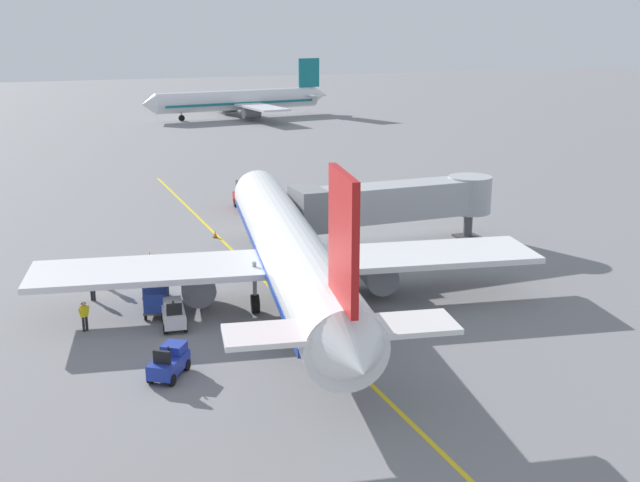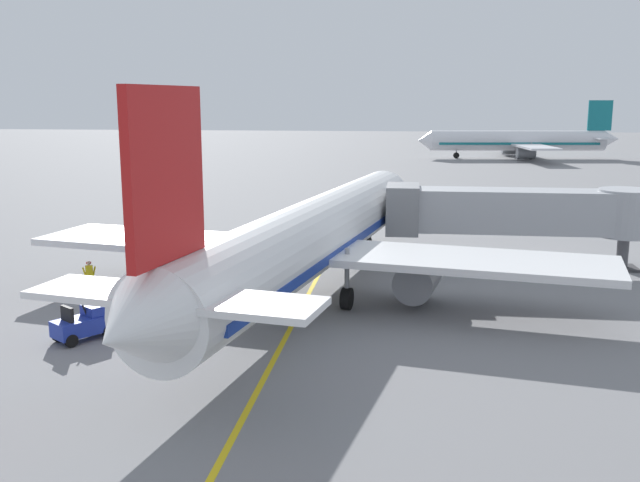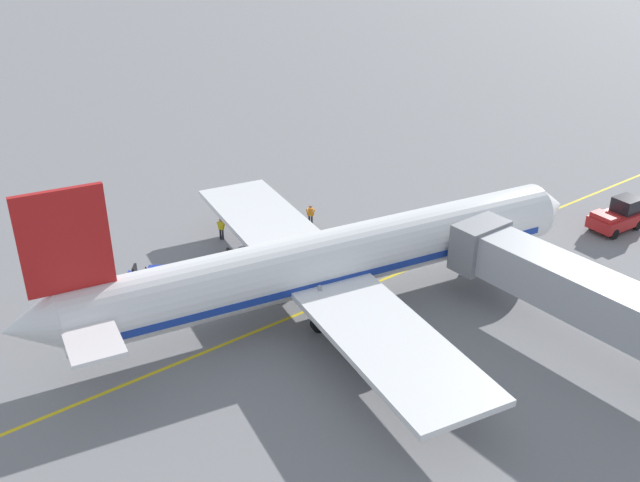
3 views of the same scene
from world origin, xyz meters
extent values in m
plane|color=slate|center=(0.00, 0.00, 0.00)|extent=(400.00, 400.00, 0.00)
cube|color=gold|center=(0.00, 0.00, 0.00)|extent=(0.24, 80.00, 0.01)
cylinder|color=white|center=(0.38, -1.98, 3.29)|extent=(9.56, 32.13, 3.70)
cube|color=#193899|center=(0.38, -1.98, 2.82)|extent=(9.13, 29.62, 0.44)
cone|color=white|center=(3.57, 14.92, 3.29)|extent=(4.01, 3.03, 3.63)
cone|color=white|center=(-2.84, -19.08, 3.58)|extent=(3.61, 3.33, 3.14)
cube|color=black|center=(3.24, 13.15, 3.93)|extent=(2.93, 1.60, 0.60)
cube|color=white|center=(0.20, -2.96, 2.64)|extent=(30.44, 10.67, 0.36)
cylinder|color=gray|center=(-5.06, -1.16, 1.39)|extent=(2.56, 3.52, 2.00)
cylinder|color=gray|center=(5.75, -3.20, 1.39)|extent=(2.56, 3.52, 2.00)
cube|color=red|center=(-2.39, -16.72, 7.88)|extent=(1.13, 4.38, 5.50)
cube|color=white|center=(-2.36, -16.52, 3.84)|extent=(10.31, 4.41, 0.24)
cylinder|color=black|center=(2.46, 9.03, 0.55)|extent=(0.65, 1.16, 1.10)
cylinder|color=gray|center=(2.46, 9.03, 2.10)|extent=(0.24, 0.24, 2.00)
cylinder|color=black|center=(-2.25, -3.52, 0.55)|extent=(0.65, 1.16, 1.10)
cylinder|color=gray|center=(-2.25, -3.52, 2.10)|extent=(0.24, 0.24, 2.00)
cylinder|color=black|center=(2.27, -4.37, 0.55)|extent=(0.65, 1.16, 1.10)
cylinder|color=gray|center=(2.27, -4.37, 2.10)|extent=(0.24, 0.24, 2.00)
cube|color=#A8AAAF|center=(11.14, 6.29, 3.49)|extent=(14.22, 2.80, 2.60)
cube|color=gray|center=(4.83, 6.29, 3.49)|extent=(2.00, 3.50, 2.99)
cylinder|color=#A8AAAF|center=(18.24, 6.29, 3.49)|extent=(3.36, 3.36, 2.86)
cylinder|color=#4C4C51|center=(18.24, 6.29, 1.09)|extent=(0.70, 0.70, 2.19)
cube|color=#38383A|center=(18.24, 6.29, 0.08)|extent=(1.80, 1.80, 0.16)
cube|color=#B21E1E|center=(5.02, 21.95, 0.85)|extent=(2.52, 4.55, 0.90)
cube|color=black|center=(5.09, 22.94, 1.85)|extent=(1.78, 1.97, 1.10)
cube|color=#B21E1E|center=(4.90, 20.42, 1.48)|extent=(1.95, 1.24, 0.36)
cylinder|color=black|center=(5.84, 20.46, 0.40)|extent=(0.41, 0.82, 0.80)
cylinder|color=black|center=(3.98, 20.60, 0.40)|extent=(0.41, 0.82, 0.80)
cylinder|color=black|center=(6.06, 23.31, 0.40)|extent=(0.41, 0.82, 0.80)
cylinder|color=black|center=(4.19, 23.45, 0.40)|extent=(0.41, 0.82, 0.80)
cube|color=silver|center=(-7.13, -4.07, 0.63)|extent=(1.50, 2.63, 0.70)
cube|color=silver|center=(-7.04, -3.38, 1.20)|extent=(1.14, 1.17, 0.44)
cube|color=black|center=(-7.21, -4.75, 1.30)|extent=(0.85, 0.26, 0.64)
cylinder|color=black|center=(-7.11, -3.94, 1.28)|extent=(0.11, 0.27, 0.54)
cylinder|color=black|center=(-7.55, -3.13, 0.28)|extent=(0.27, 0.58, 0.56)
cylinder|color=black|center=(-6.48, -3.27, 0.28)|extent=(0.27, 0.58, 0.56)
cylinder|color=black|center=(-7.77, -4.87, 0.28)|extent=(0.27, 0.58, 0.56)
cylinder|color=black|center=(-6.70, -5.00, 0.28)|extent=(0.27, 0.58, 0.56)
cube|color=#1E339E|center=(-8.63, -10.28, 0.63)|extent=(2.42, 2.74, 0.70)
cube|color=#1E339E|center=(-8.24, -9.72, 1.20)|extent=(1.44, 1.45, 0.44)
cube|color=black|center=(-9.03, -10.85, 1.30)|extent=(0.78, 0.61, 0.64)
cylinder|color=black|center=(-8.56, -10.18, 1.28)|extent=(0.22, 0.26, 0.54)
cylinder|color=black|center=(-8.57, -9.26, 0.28)|extent=(0.49, 0.57, 0.56)
cylinder|color=black|center=(-7.69, -9.88, 0.28)|extent=(0.49, 0.57, 0.56)
cylinder|color=black|center=(-9.58, -10.69, 0.28)|extent=(0.49, 0.57, 0.56)
cylinder|color=black|center=(-8.69, -11.31, 0.28)|extent=(0.49, 0.57, 0.56)
cube|color=#4C4C51|center=(-7.26, 1.00, 0.42)|extent=(1.90, 2.49, 0.12)
cube|color=#233D9E|center=(-7.26, 1.00, 1.03)|extent=(1.80, 2.36, 1.10)
cylinder|color=#4C4C51|center=(-6.83, 2.38, 0.41)|extent=(0.28, 0.69, 0.07)
cylinder|color=black|center=(-7.54, 1.95, 0.18)|extent=(0.22, 0.38, 0.36)
cylinder|color=black|center=(-6.48, 1.62, 0.18)|extent=(0.22, 0.38, 0.36)
cylinder|color=black|center=(-8.03, 0.37, 0.18)|extent=(0.22, 0.38, 0.36)
cylinder|color=black|center=(-6.97, 0.04, 0.18)|extent=(0.22, 0.38, 0.36)
cube|color=#4C4C51|center=(-7.65, -1.77, 0.42)|extent=(1.90, 2.49, 0.12)
cube|color=#233D9E|center=(-7.65, -1.77, 1.03)|extent=(1.80, 2.36, 1.10)
cylinder|color=#4C4C51|center=(-7.22, -0.38, 0.41)|extent=(0.28, 0.69, 0.07)
cylinder|color=black|center=(-7.93, -0.81, 0.18)|extent=(0.22, 0.38, 0.36)
cylinder|color=black|center=(-6.88, -1.14, 0.18)|extent=(0.22, 0.38, 0.36)
cylinder|color=black|center=(-8.43, -2.39, 0.18)|extent=(0.22, 0.38, 0.36)
cylinder|color=black|center=(-7.37, -2.72, 0.18)|extent=(0.22, 0.38, 0.36)
cylinder|color=#232328|center=(-9.76, 3.81, 0.42)|extent=(0.15, 0.15, 0.85)
cylinder|color=#232328|center=(-9.64, 3.97, 0.42)|extent=(0.15, 0.15, 0.85)
cube|color=orange|center=(-9.70, 3.89, 1.15)|extent=(0.42, 0.45, 0.60)
cylinder|color=orange|center=(-9.85, 3.69, 1.10)|extent=(0.21, 0.23, 0.57)
cylinder|color=orange|center=(-9.55, 4.09, 1.10)|extent=(0.21, 0.23, 0.57)
sphere|color=#997051|center=(-9.70, 3.89, 1.58)|extent=(0.22, 0.22, 0.22)
cube|color=red|center=(-9.70, 3.89, 1.60)|extent=(0.22, 0.26, 0.10)
cylinder|color=#232328|center=(-10.92, 2.18, 0.42)|extent=(0.15, 0.15, 0.85)
cylinder|color=#232328|center=(-10.77, 2.04, 0.42)|extent=(0.15, 0.15, 0.85)
cube|color=yellow|center=(-10.85, 2.11, 1.15)|extent=(0.44, 0.44, 0.60)
cylinder|color=yellow|center=(-11.02, 2.29, 1.10)|extent=(0.22, 0.22, 0.57)
cylinder|color=yellow|center=(-10.67, 1.94, 1.10)|extent=(0.22, 0.22, 0.57)
sphere|color=beige|center=(-10.85, 2.11, 1.58)|extent=(0.22, 0.22, 0.22)
cube|color=red|center=(-10.85, 2.11, 1.60)|extent=(0.24, 0.24, 0.10)
cylinder|color=#232328|center=(-11.87, -2.84, 0.42)|extent=(0.15, 0.15, 0.85)
cylinder|color=#232328|center=(-11.69, -2.75, 0.42)|extent=(0.15, 0.15, 0.85)
cube|color=yellow|center=(-11.78, -2.79, 1.15)|extent=(0.45, 0.39, 0.60)
cylinder|color=yellow|center=(-12.00, -2.91, 1.10)|extent=(0.24, 0.18, 0.57)
cylinder|color=yellow|center=(-11.56, -2.67, 1.10)|extent=(0.24, 0.18, 0.57)
sphere|color=tan|center=(-11.78, -2.79, 1.58)|extent=(0.22, 0.22, 0.22)
cube|color=red|center=(-11.78, -2.79, 1.60)|extent=(0.27, 0.19, 0.10)
cube|color=black|center=(-0.27, 13.66, 0.02)|extent=(0.36, 0.36, 0.04)
cone|color=orange|center=(-0.27, 13.66, 0.32)|extent=(0.30, 0.30, 0.55)
cylinder|color=white|center=(-0.27, 13.66, 0.34)|extent=(0.21, 0.21, 0.06)
cube|color=black|center=(-6.13, 9.51, 0.02)|extent=(0.36, 0.36, 0.04)
cone|color=orange|center=(-6.13, 9.51, 0.32)|extent=(0.30, 0.30, 0.55)
cylinder|color=white|center=(-6.13, 9.51, 0.34)|extent=(0.21, 0.21, 0.06)
cylinder|color=silver|center=(23.93, 91.79, 3.12)|extent=(30.60, 7.08, 3.52)
cube|color=#14707A|center=(23.93, 91.79, 2.68)|extent=(28.19, 6.83, 0.42)
cone|color=silver|center=(7.71, 89.87, 3.12)|extent=(2.67, 3.69, 3.44)
cone|color=silver|center=(40.35, 93.75, 3.41)|extent=(2.99, 3.28, 2.99)
cube|color=black|center=(9.40, 90.07, 3.74)|extent=(1.35, 2.74, 0.57)
cube|color=silver|center=(24.87, 91.91, 2.51)|extent=(8.27, 28.88, 0.34)
cylinder|color=gray|center=(24.74, 86.63, 1.32)|extent=(3.24, 2.25, 1.90)
cylinder|color=gray|center=(23.50, 97.01, 1.32)|extent=(3.24, 2.25, 1.90)
cube|color=#14707A|center=(38.08, 93.48, 7.49)|extent=(4.19, 0.80, 5.22)
cube|color=silver|center=(37.89, 93.45, 3.65)|extent=(3.57, 9.73, 0.23)
cylinder|color=black|center=(13.37, 90.54, 0.52)|extent=(1.09, 0.55, 1.04)
cylinder|color=gray|center=(13.37, 90.54, 1.99)|extent=(0.23, 0.23, 1.90)
cylinder|color=black|center=(26.08, 89.85, 0.52)|extent=(1.09, 0.55, 1.04)
cylinder|color=gray|center=(26.08, 89.85, 1.99)|extent=(0.23, 0.23, 1.90)
cylinder|color=black|center=(25.56, 94.19, 0.52)|extent=(1.09, 0.55, 1.04)
cylinder|color=gray|center=(25.56, 94.19, 1.99)|extent=(0.23, 0.23, 1.90)
camera|label=1|loc=(-14.64, -45.05, 16.36)|focal=44.11mm
camera|label=2|loc=(5.19, -38.28, 10.20)|focal=40.09mm
camera|label=3|loc=(30.27, -25.78, 23.79)|focal=39.99mm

